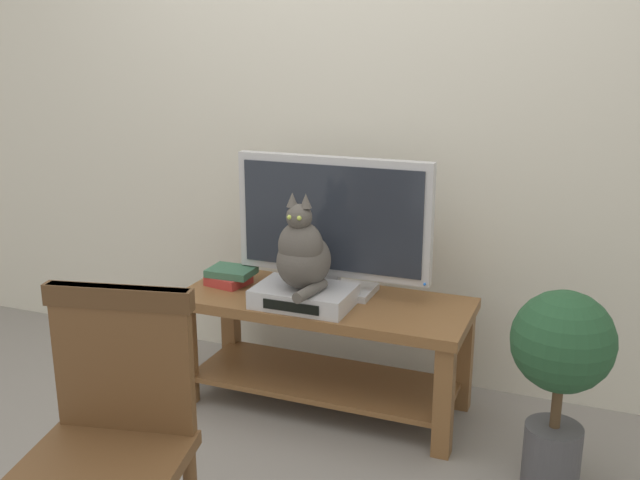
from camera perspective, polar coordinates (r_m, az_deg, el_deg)
The scene contains 9 objects.
ground_plane at distance 2.86m, azimuth -4.64°, elevation -17.22°, with size 12.00×12.00×0.00m, color gray.
back_wall at distance 3.31m, azimuth 2.51°, elevation 13.07°, with size 7.00×0.12×2.80m, color beige.
tv_stand at distance 3.09m, azimuth 0.34°, elevation -7.34°, with size 1.23×0.50×0.50m.
tv at distance 3.02m, azimuth 1.00°, elevation 1.35°, with size 0.85×0.20×0.59m.
media_box at distance 2.95m, azimuth -1.28°, elevation -4.47°, with size 0.40×0.27×0.08m.
cat at distance 2.88m, azimuth -1.38°, elevation -1.10°, with size 0.22×0.32×0.40m.
wooden_chair at distance 2.07m, azimuth -16.34°, elevation -14.38°, with size 0.50×0.50×0.91m.
book_stack at distance 3.22m, azimuth -7.16°, elevation -2.83°, with size 0.20×0.18×0.07m.
potted_plant at distance 2.63m, azimuth 18.55°, elevation -9.27°, with size 0.35×0.35×0.73m.
Camera 1 is at (1.09, -2.14, 1.55)m, focal length 40.34 mm.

